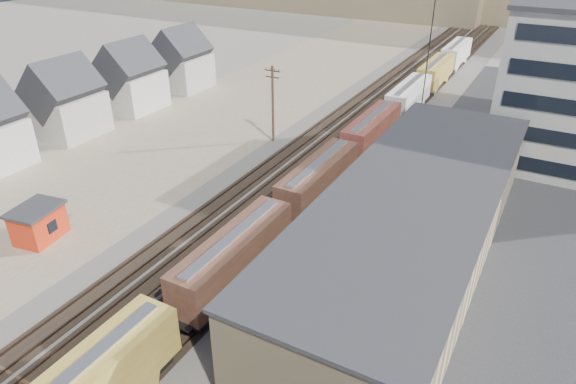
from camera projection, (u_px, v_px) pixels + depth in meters
The scene contains 11 objects.
ballast_bed at pixel (356, 133), 70.30m from camera, with size 18.00×200.00×0.06m, color #4C4742.
dirt_yard at pixel (195, 130), 71.08m from camera, with size 24.00×180.00×0.03m, color #746450.
asphalt_lot at pixel (510, 225), 49.44m from camera, with size 26.00×120.00×0.04m, color #232326.
rail_tracks at pixel (353, 131), 70.49m from camera, with size 11.40×200.00×0.24m.
freight_train at pixel (348, 152), 57.90m from camera, with size 3.00×119.74×4.46m.
warehouse at pixel (412, 223), 42.98m from camera, with size 12.40×40.40×7.25m.
utility_pole_north at pixel (273, 103), 65.22m from camera, with size 2.20×0.32×10.00m.
radio_mast at pixel (428, 56), 71.10m from camera, with size 1.20×0.16×18.00m.
townhouse_row at pixel (26, 117), 63.41m from camera, with size 8.15×68.16×10.47m.
maintenance_shed at pixel (38, 223), 46.70m from camera, with size 4.14×4.99×3.29m.
parked_car_blue at pixel (546, 142), 65.37m from camera, with size 2.78×6.02×1.67m, color navy.
Camera 1 is at (23.45, -12.01, 26.51)m, focal length 32.00 mm.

